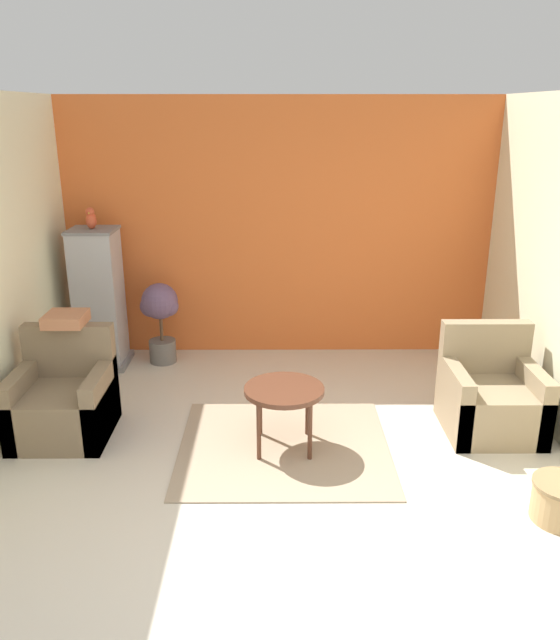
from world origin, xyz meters
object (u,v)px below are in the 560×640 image
(potted_plant, at_px, (160,313))
(armchair_right, at_px, (490,398))
(armchair_left, at_px, (64,402))
(parrot, at_px, (91,219))
(birdcage, at_px, (99,300))
(coffee_table, at_px, (284,394))

(potted_plant, bearing_deg, armchair_right, -26.69)
(armchair_left, relative_size, parrot, 3.99)
(birdcage, xyz_separation_m, parrot, (0.00, 0.00, 0.85))
(coffee_table, height_order, armchair_right, armchair_right)
(parrot, xyz_separation_m, potted_plant, (0.62, 0.06, -1.01))
(birdcage, bearing_deg, armchair_left, -87.00)
(coffee_table, relative_size, armchair_left, 0.72)
(armchair_left, xyz_separation_m, armchair_right, (3.59, 0.06, 0.00))
(coffee_table, height_order, birdcage, birdcage)
(armchair_left, height_order, parrot, parrot)
(armchair_left, xyz_separation_m, potted_plant, (0.54, 1.59, 0.27))
(armchair_right, bearing_deg, parrot, 158.11)
(armchair_right, bearing_deg, potted_plant, 153.31)
(armchair_left, distance_m, potted_plant, 1.70)
(parrot, bearing_deg, armchair_left, -87.01)
(coffee_table, relative_size, birdcage, 0.43)
(coffee_table, distance_m, armchair_left, 1.87)
(potted_plant, bearing_deg, armchair_left, -108.71)
(coffee_table, height_order, armchair_left, armchair_left)
(coffee_table, height_order, parrot, parrot)
(coffee_table, height_order, potted_plant, potted_plant)
(armchair_right, bearing_deg, birdcage, 158.14)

